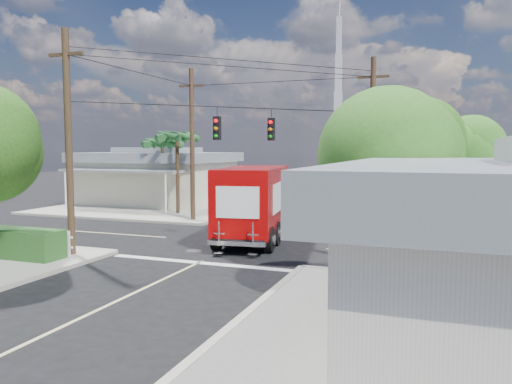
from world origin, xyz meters
The scene contains 16 objects.
ground centered at (0.00, 0.00, 0.00)m, with size 120.00×120.00×0.00m, color black.
sidewalk_ne centered at (10.88, 10.88, 0.07)m, with size 14.12×14.12×0.14m.
sidewalk_nw centered at (-10.88, 10.88, 0.07)m, with size 14.12×14.12×0.14m.
road_markings centered at (0.00, -1.47, 0.01)m, with size 32.00×32.00×0.01m.
building_ne centered at (12.50, 11.97, 2.32)m, with size 11.80×10.20×4.50m.
building_nw centered at (-12.00, 12.46, 2.22)m, with size 10.80×10.20×4.30m.
radio_tower centered at (0.50, 20.00, 5.64)m, with size 0.80×0.80×17.00m.
tree_ne_front centered at (7.21, 6.76, 4.77)m, with size 4.21×4.14×6.66m.
tree_ne_back centered at (9.81, 8.96, 4.19)m, with size 3.77×3.66×5.82m.
tree_se centered at (7.01, -7.24, 4.04)m, with size 3.67×3.54×5.62m.
palm_nw_front centered at (-7.50, 7.50, 5.04)m, with size 3.01×3.08×5.59m.
palm_nw_back centered at (-9.50, 9.00, 4.67)m, with size 3.01×3.08×5.19m.
utility_poles centered at (-1.58, 1.60, 4.67)m, with size 12.00×10.68×9.00m.
picket_fence centered at (-7.80, -5.60, 0.68)m, with size 5.94×0.06×1.00m.
vending_boxes centered at (6.50, 6.20, 0.69)m, with size 1.90×0.50×1.10m.
delivery_truck centered at (0.39, 0.93, 1.77)m, with size 3.61×8.31×3.48m.
Camera 1 is at (8.58, -21.10, 4.36)m, focal length 35.00 mm.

